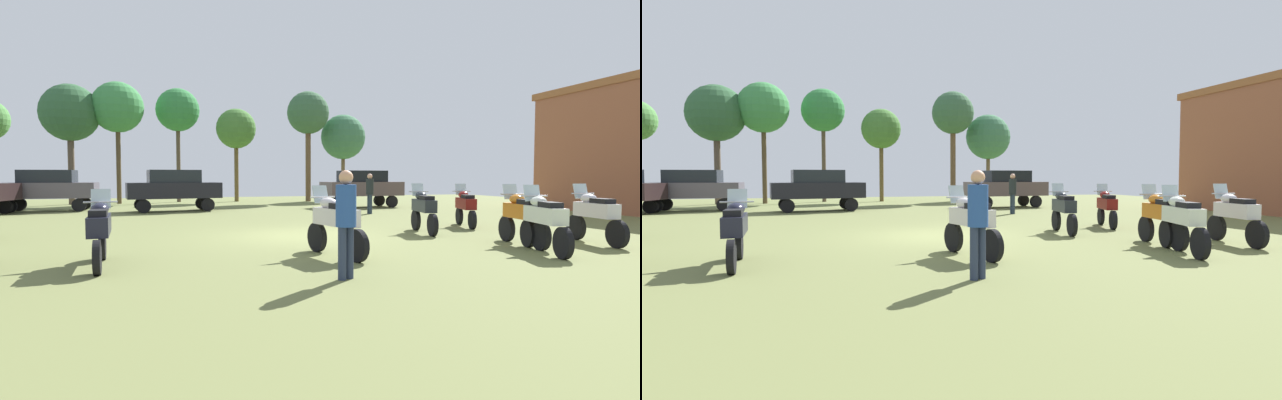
# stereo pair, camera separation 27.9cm
# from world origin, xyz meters

# --- Properties ---
(ground_plane) EXTENTS (44.00, 52.00, 0.02)m
(ground_plane) POSITION_xyz_m (0.00, 0.00, 0.01)
(ground_plane) COLOR olive
(motorcycle_1) EXTENTS (0.62, 2.22, 1.45)m
(motorcycle_1) POSITION_xyz_m (-4.70, -3.53, 0.73)
(motorcycle_1) COLOR black
(motorcycle_1) RESTS_ON ground
(motorcycle_2) EXTENTS (0.67, 2.16, 1.48)m
(motorcycle_2) POSITION_xyz_m (3.69, -0.37, 0.75)
(motorcycle_2) COLOR black
(motorcycle_2) RESTS_ON ground
(motorcycle_4) EXTENTS (0.68, 2.18, 1.51)m
(motorcycle_4) POSITION_xyz_m (6.77, -3.56, 0.76)
(motorcycle_4) COLOR black
(motorcycle_4) RESTS_ON ground
(motorcycle_8) EXTENTS (0.68, 2.21, 1.50)m
(motorcycle_8) POSITION_xyz_m (4.80, -3.33, 0.76)
(motorcycle_8) COLOR black
(motorcycle_8) RESTS_ON ground
(motorcycle_10) EXTENTS (0.83, 2.11, 1.44)m
(motorcycle_10) POSITION_xyz_m (5.89, 0.85, 0.73)
(motorcycle_10) COLOR black
(motorcycle_10) RESTS_ON ground
(motorcycle_12) EXTENTS (0.81, 2.24, 1.50)m
(motorcycle_12) POSITION_xyz_m (4.51, -4.40, 0.76)
(motorcycle_12) COLOR black
(motorcycle_12) RESTS_ON ground
(motorcycle_13) EXTENTS (0.81, 2.14, 1.50)m
(motorcycle_13) POSITION_xyz_m (-0.11, -3.65, 0.75)
(motorcycle_13) COLOR black
(motorcycle_13) RESTS_ON ground
(car_1) EXTENTS (4.34, 1.91, 2.00)m
(car_1) POSITION_xyz_m (-9.63, 12.52, 1.19)
(car_1) COLOR black
(car_1) RESTS_ON ground
(car_2) EXTENTS (4.54, 2.48, 2.00)m
(car_2) POSITION_xyz_m (-3.75, 10.84, 1.19)
(car_2) COLOR black
(car_2) RESTS_ON ground
(car_3) EXTENTS (4.46, 2.21, 2.00)m
(car_3) POSITION_xyz_m (6.07, 11.20, 1.19)
(car_3) COLOR black
(car_3) RESTS_ON ground
(person_1) EXTENTS (0.38, 0.38, 1.81)m
(person_1) POSITION_xyz_m (4.79, 6.78, 1.08)
(person_1) COLOR #24303F
(person_1) RESTS_ON ground
(person_2) EXTENTS (0.46, 0.46, 1.80)m
(person_2) POSITION_xyz_m (-0.60, -5.80, 1.08)
(person_2) COLOR #28324B
(person_2) RESTS_ON ground
(tree_1) EXTENTS (2.65, 2.65, 6.20)m
(tree_1) POSITION_xyz_m (0.04, 19.03, 4.85)
(tree_1) COLOR brown
(tree_1) RESTS_ON ground
(tree_3) EXTENTS (3.37, 3.37, 7.16)m
(tree_3) POSITION_xyz_m (-9.81, 18.17, 5.45)
(tree_3) COLOR brown
(tree_3) RESTS_ON ground
(tree_4) EXTENTS (2.79, 2.79, 7.43)m
(tree_4) POSITION_xyz_m (-3.69, 19.47, 6.00)
(tree_4) COLOR brown
(tree_4) RESTS_ON ground
(tree_5) EXTENTS (3.13, 3.13, 6.01)m
(tree_5) POSITION_xyz_m (7.46, 18.67, 4.45)
(tree_5) COLOR brown
(tree_5) RESTS_ON ground
(tree_6) EXTENTS (3.09, 3.09, 7.46)m
(tree_6) POSITION_xyz_m (-7.20, 18.31, 5.89)
(tree_6) COLOR #4E3E27
(tree_6) RESTS_ON ground
(tree_9) EXTENTS (2.83, 2.83, 7.35)m
(tree_9) POSITION_xyz_m (4.70, 17.81, 5.86)
(tree_9) COLOR brown
(tree_9) RESTS_ON ground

